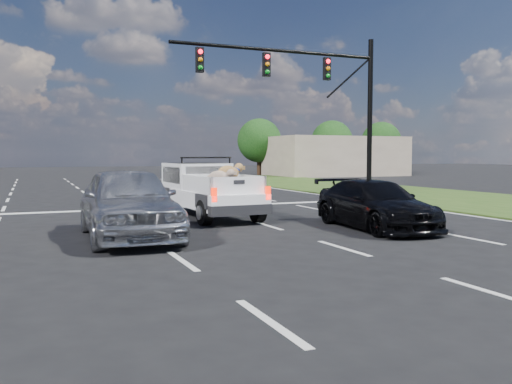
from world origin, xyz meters
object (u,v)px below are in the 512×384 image
(traffic_signal, at_px, (323,90))
(silver_sedan, at_px, (128,202))
(pickup_truck, at_px, (207,189))
(black_coupe, at_px, (375,204))

(traffic_signal, height_order, silver_sedan, traffic_signal)
(silver_sedan, bearing_deg, pickup_truck, 50.55)
(traffic_signal, xyz_separation_m, silver_sedan, (-9.40, -7.30, -3.87))
(pickup_truck, distance_m, silver_sedan, 4.70)
(traffic_signal, bearing_deg, black_coupe, -110.17)
(traffic_signal, distance_m, pickup_truck, 8.30)
(pickup_truck, xyz_separation_m, black_coupe, (3.33, -4.42, -0.24))
(traffic_signal, distance_m, black_coupe, 9.60)
(silver_sedan, height_order, black_coupe, silver_sedan)
(pickup_truck, bearing_deg, silver_sedan, -133.78)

